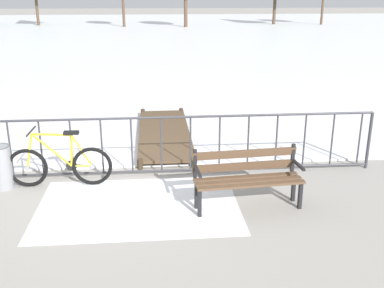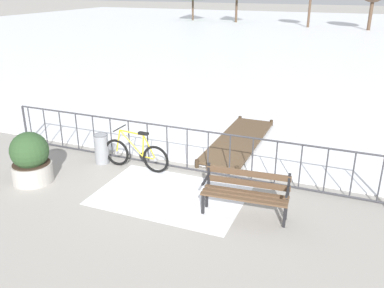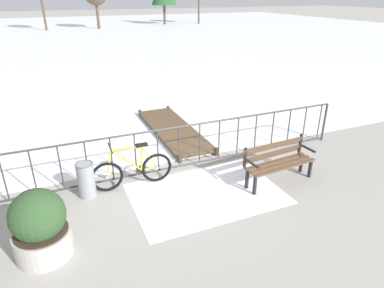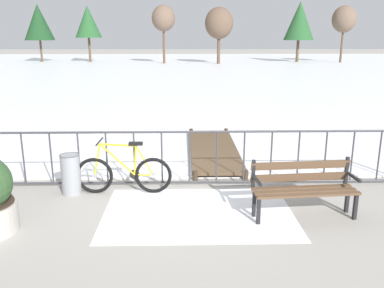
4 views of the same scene
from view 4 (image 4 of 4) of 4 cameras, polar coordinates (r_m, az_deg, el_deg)
The scene contains 14 objects.
ground_plane at distance 7.64m, azimuth -2.29°, elevation -5.97°, with size 160.00×160.00×0.00m, color #9E9991.
frozen_pond at distance 35.63m, azimuth -1.59°, elevation 10.69°, with size 80.00×56.00×0.03m, color white.
snow_patch at distance 6.54m, azimuth 0.90°, elevation -9.69°, with size 3.02×2.04×0.01m, color white.
railing_fence at distance 7.46m, azimuth -2.33°, elevation -1.95°, with size 9.06×0.06×1.07m.
bicycle_near_railing at distance 7.29m, azimuth -9.60°, elevation -4.14°, with size 1.71×0.52×0.97m.
park_bench at distance 6.50m, azimuth 15.48°, elevation -5.56°, with size 1.63×0.61×0.89m.
trash_bin at distance 7.48m, azimuth -16.78°, elevation -4.06°, with size 0.35×0.35×0.73m.
wooden_dock at distance 9.65m, azimuth 3.06°, elevation -0.72°, with size 1.10×3.75×0.20m.
tree_far_west at distance 45.97m, azimuth 20.75°, elevation 16.17°, with size 2.45×2.45×5.74m.
tree_west_mid at distance 41.69m, azimuth -4.06°, elevation 17.29°, with size 2.31×2.31×5.68m.
tree_centre at distance 45.22m, azimuth -14.53°, elevation 16.40°, with size 2.76×2.76×5.78m.
tree_east_mid at distance 41.24m, azimuth 3.85°, elevation 16.68°, with size 2.77×2.77×5.47m.
tree_far_east at distance 47.14m, azimuth -20.91°, elevation 15.80°, with size 3.12×3.12×5.96m.
tree_extra at distance 45.40m, azimuth 14.98°, elevation 16.48°, with size 3.15×3.15×6.21m.
Camera 4 is at (0.14, -7.13, 2.74)m, focal length 37.66 mm.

